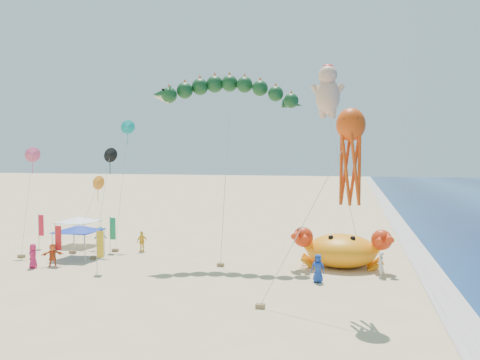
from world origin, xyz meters
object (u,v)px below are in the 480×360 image
at_px(dragon_kite, 227,95).
at_px(octopus_kite, 350,150).
at_px(crab_inflatable, 341,249).
at_px(canopy_blue, 79,228).
at_px(canopy_white, 79,219).
at_px(cherub_kite, 328,90).

xyz_separation_m(dragon_kite, octopus_kite, (9.59, -10.34, -4.44)).
bearing_deg(octopus_kite, crab_inflatable, 93.53).
relative_size(octopus_kite, canopy_blue, 3.17).
bearing_deg(canopy_blue, canopy_white, 122.93).
relative_size(cherub_kite, canopy_blue, 4.78).
distance_m(dragon_kite, octopus_kite, 14.78).
bearing_deg(dragon_kite, crab_inflatable, -3.16).
relative_size(dragon_kite, canopy_white, 4.14).
xyz_separation_m(crab_inflatable, canopy_white, (-24.09, 3.02, 1.07)).
height_order(crab_inflatable, dragon_kite, dragon_kite).
distance_m(crab_inflatable, cherub_kite, 14.76).
distance_m(cherub_kite, canopy_white, 25.81).
height_order(dragon_kite, cherub_kite, cherub_kite).
bearing_deg(dragon_kite, canopy_white, 170.53).
distance_m(dragon_kite, cherub_kite, 10.01).
relative_size(octopus_kite, canopy_white, 3.14).
bearing_deg(canopy_blue, cherub_kite, 24.40).
distance_m(cherub_kite, canopy_blue, 24.44).
distance_m(crab_inflatable, canopy_white, 24.30).
relative_size(cherub_kite, octopus_kite, 1.51).
relative_size(cherub_kite, canopy_white, 4.74).
bearing_deg(canopy_blue, dragon_kite, 10.72).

